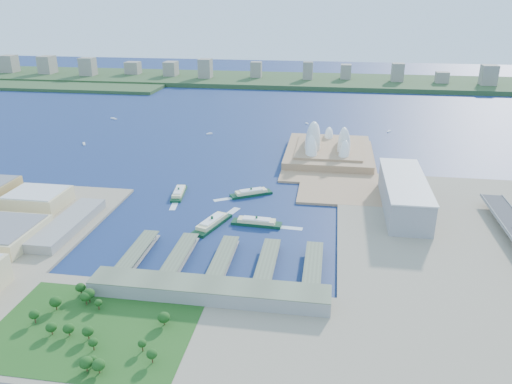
% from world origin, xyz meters
% --- Properties ---
extents(ground, '(3000.00, 3000.00, 0.00)m').
position_xyz_m(ground, '(0.00, 0.00, 0.00)').
color(ground, '#101E4F').
rests_on(ground, ground).
extents(south_land, '(720.00, 180.00, 3.00)m').
position_xyz_m(south_land, '(0.00, -210.00, 1.50)').
color(south_land, gray).
rests_on(south_land, ground).
extents(east_land, '(240.00, 500.00, 3.00)m').
position_xyz_m(east_land, '(240.00, -50.00, 1.50)').
color(east_land, gray).
rests_on(east_land, ground).
extents(peninsula, '(135.00, 220.00, 3.00)m').
position_xyz_m(peninsula, '(107.50, 260.00, 1.50)').
color(peninsula, '#A07B57').
rests_on(peninsula, ground).
extents(far_shore, '(2200.00, 260.00, 12.00)m').
position_xyz_m(far_shore, '(0.00, 980.00, 6.00)').
color(far_shore, '#2D4926').
rests_on(far_shore, ground).
extents(opera_house, '(134.00, 180.00, 58.00)m').
position_xyz_m(opera_house, '(105.00, 280.00, 32.00)').
color(opera_house, white).
rests_on(opera_house, peninsula).
extents(toaster_building, '(45.00, 155.00, 35.00)m').
position_xyz_m(toaster_building, '(195.00, 80.00, 20.50)').
color(toaster_building, gray).
rests_on(toaster_building, east_land).
extents(ferry_wharves, '(184.00, 90.00, 9.30)m').
position_xyz_m(ferry_wharves, '(14.00, -75.00, 4.65)').
color(ferry_wharves, '#57624A').
rests_on(ferry_wharves, ground).
extents(terminal_building, '(200.00, 28.00, 12.00)m').
position_xyz_m(terminal_building, '(15.00, -135.00, 9.00)').
color(terminal_building, gray).
rests_on(terminal_building, south_land).
extents(park, '(150.00, 110.00, 16.00)m').
position_xyz_m(park, '(-60.00, -190.00, 11.00)').
color(park, '#194714').
rests_on(park, south_land).
extents(far_skyline, '(1900.00, 140.00, 55.00)m').
position_xyz_m(far_skyline, '(0.00, 960.00, 39.50)').
color(far_skyline, gray).
rests_on(far_skyline, far_shore).
extents(ferry_a, '(19.71, 53.40, 9.86)m').
position_xyz_m(ferry_a, '(-78.73, 87.47, 4.93)').
color(ferry_a, '#0E381E').
rests_on(ferry_a, ground).
extents(ferry_b, '(52.91, 38.81, 10.10)m').
position_xyz_m(ferry_b, '(11.85, 100.58, 5.05)').
color(ferry_b, '#0E381E').
rests_on(ferry_b, ground).
extents(ferry_c, '(34.15, 63.17, 11.61)m').
position_xyz_m(ferry_c, '(-15.59, 4.64, 5.80)').
color(ferry_c, '#0E381E').
rests_on(ferry_c, ground).
extents(ferry_d, '(55.88, 17.45, 10.42)m').
position_xyz_m(ferry_d, '(31.89, 15.27, 5.21)').
color(ferry_d, '#0E381E').
rests_on(ferry_d, ground).
extents(boat_a, '(10.28, 14.35, 2.79)m').
position_xyz_m(boat_a, '(-305.88, 284.87, 1.39)').
color(boat_a, white).
rests_on(boat_a, ground).
extents(boat_b, '(10.77, 9.86, 2.93)m').
position_xyz_m(boat_b, '(-111.26, 381.96, 1.46)').
color(boat_b, white).
rests_on(boat_b, ground).
extents(boat_c, '(8.84, 14.02, 3.05)m').
position_xyz_m(boat_c, '(213.31, 449.80, 1.52)').
color(boat_c, white).
rests_on(boat_c, ground).
extents(boat_d, '(16.31, 11.60, 2.83)m').
position_xyz_m(boat_d, '(-333.03, 468.64, 1.41)').
color(boat_d, white).
rests_on(boat_d, ground).
extents(boat_e, '(7.54, 10.85, 2.56)m').
position_xyz_m(boat_e, '(59.37, 488.58, 1.28)').
color(boat_e, white).
rests_on(boat_e, ground).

